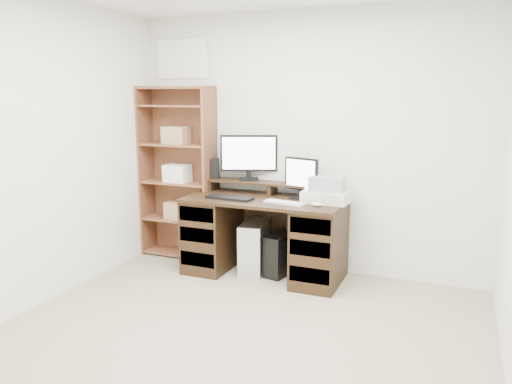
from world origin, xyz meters
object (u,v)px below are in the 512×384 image
Objects in this scene: bookshelf at (179,171)px; monitor_small at (301,176)px; tower_silver at (254,246)px; monitor_wide at (249,155)px; printer at (327,196)px; tower_black at (281,254)px; desk at (264,235)px.

monitor_small is at bearing -3.48° from bookshelf.
monitor_small is 0.78× the size of tower_silver.
monitor_small is (0.59, -0.13, -0.16)m from monitor_wide.
bookshelf reaches higher than tower_silver.
printer is at bearing 3.46° from monitor_small.
monitor_wide is 1.26× the size of tower_black.
monitor_wide reaches higher than monitor_small.
tower_silver is (0.14, -0.20, -0.87)m from monitor_wide.
desk is 3.88× the size of monitor_small.
bookshelf is at bearing 177.97° from printer.
printer is 0.90m from tower_silver.
monitor_wide is 0.30× the size of bookshelf.
monitor_wide is 1.09× the size of tower_silver.
monitor_small reaches higher than tower_silver.
tower_black is at bearing -7.16° from bookshelf.
desk is 0.83× the size of bookshelf.
tower_silver is 0.28m from tower_black.
printer is (0.58, 0.07, 0.41)m from desk.
desk is 0.82m from monitor_wide.
bookshelf is at bearing 161.12° from tower_silver.
tower_silver is at bearing -154.27° from monitor_small.
desk is at bearing -141.25° from monitor_small.
bookshelf reaches higher than desk.
tower_black is (0.15, 0.06, -0.19)m from desk.
bookshelf is (-1.65, 0.15, 0.12)m from printer.
desk is at bearing -146.84° from tower_black.
desk is 0.72m from printer.
bookshelf reaches higher than monitor_wide.
monitor_small reaches higher than desk.
tower_black is at bearing -140.87° from monitor_small.
desk is 3.04× the size of tower_silver.
tower_black is at bearing -176.14° from printer.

